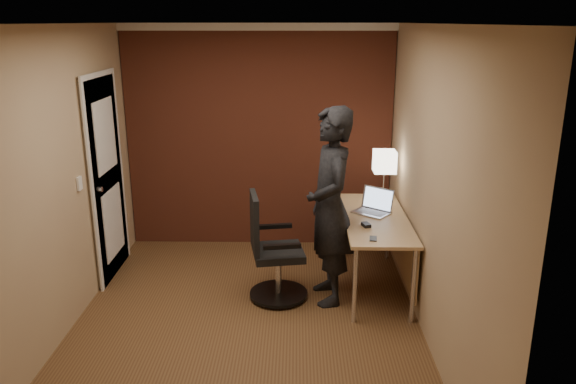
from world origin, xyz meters
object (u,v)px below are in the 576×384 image
(desk_lamp, at_px, (385,162))
(desk, at_px, (382,229))
(phone, at_px, (373,239))
(person, at_px, (330,207))
(mouse, at_px, (366,225))
(office_chair, at_px, (271,254))
(laptop, at_px, (374,206))

(desk_lamp, bearing_deg, desk, -97.68)
(desk_lamp, distance_m, phone, 1.16)
(phone, distance_m, person, 0.51)
(mouse, distance_m, phone, 0.31)
(desk, height_order, phone, phone)
(desk, bearing_deg, desk_lamp, 82.32)
(desk, distance_m, person, 0.66)
(phone, xyz_separation_m, person, (-0.36, 0.33, 0.18))
(mouse, bearing_deg, desk, 36.19)
(desk_lamp, relative_size, person, 0.29)
(desk, distance_m, office_chair, 1.10)
(mouse, bearing_deg, desk_lamp, 53.36)
(office_chair, bearing_deg, desk, 13.67)
(desk, xyz_separation_m, person, (-0.52, -0.25, 0.31))
(desk_lamp, height_order, office_chair, desk_lamp)
(desk, xyz_separation_m, office_chair, (-1.06, -0.26, -0.16))
(mouse, bearing_deg, person, 159.16)
(desk, height_order, office_chair, office_chair)
(desk, xyz_separation_m, desk_lamp, (0.07, 0.49, 0.55))
(laptop, bearing_deg, desk, -64.21)
(mouse, height_order, office_chair, office_chair)
(person, bearing_deg, office_chair, -98.34)
(office_chair, bearing_deg, desk_lamp, 33.62)
(laptop, relative_size, office_chair, 0.42)
(office_chair, relative_size, person, 0.55)
(office_chair, distance_m, person, 0.71)
(desk, bearing_deg, phone, -106.34)
(desk_lamp, height_order, mouse, desk_lamp)
(office_chair, bearing_deg, laptop, 21.92)
(laptop, distance_m, mouse, 0.43)
(laptop, height_order, phone, laptop)
(person, bearing_deg, laptop, 120.90)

